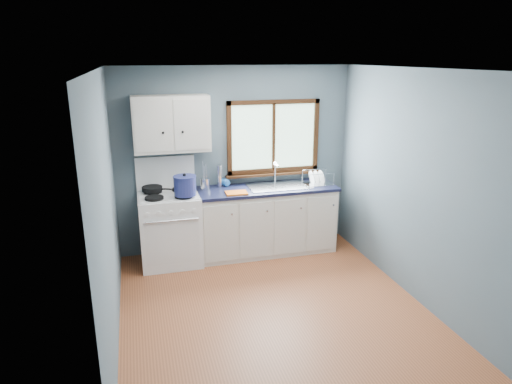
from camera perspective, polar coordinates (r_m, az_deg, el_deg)
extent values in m
cube|color=#9A522E|center=(5.08, 2.17, -14.46)|extent=(3.20, 3.60, 0.02)
cube|color=white|center=(4.35, 2.55, 15.26)|extent=(3.20, 3.60, 0.02)
cube|color=#506069|center=(6.25, -2.63, 4.04)|extent=(3.20, 0.02, 2.50)
cube|color=#506069|center=(3.01, 12.89, -10.81)|extent=(3.20, 0.02, 2.50)
cube|color=#506069|center=(4.38, -18.22, -2.40)|extent=(0.02, 3.60, 2.50)
cube|color=#506069|center=(5.26, 19.35, 0.64)|extent=(0.02, 3.60, 2.50)
cube|color=white|center=(6.02, -10.68, -4.60)|extent=(0.76, 0.65, 0.92)
cube|color=white|center=(6.11, -11.27, 2.37)|extent=(0.76, 0.05, 0.44)
cube|color=silver|center=(5.87, -10.92, -0.37)|extent=(0.72, 0.59, 0.01)
cylinder|color=black|center=(5.71, -12.61, -0.74)|extent=(0.23, 0.23, 0.03)
cylinder|color=black|center=(5.74, -9.02, -0.47)|extent=(0.23, 0.23, 0.03)
cylinder|color=black|center=(6.00, -12.76, 0.09)|extent=(0.23, 0.23, 0.03)
cylinder|color=black|center=(6.02, -9.35, 0.35)|extent=(0.23, 0.23, 0.03)
cylinder|color=silver|center=(5.62, -10.51, -3.57)|extent=(0.66, 0.02, 0.02)
cube|color=silver|center=(5.75, -10.37, -6.30)|extent=(0.66, 0.01, 0.55)
cube|color=silver|center=(6.27, 1.29, -3.64)|extent=(1.85, 0.60, 0.88)
cube|color=black|center=(6.44, 1.21, -6.92)|extent=(1.85, 0.54, 0.08)
cube|color=black|center=(6.12, 1.31, 0.40)|extent=(1.89, 0.64, 0.04)
cube|color=silver|center=(6.17, 2.92, 0.73)|extent=(0.84, 0.46, 0.01)
cube|color=silver|center=(6.13, 1.13, -0.06)|extent=(0.36, 0.40, 0.14)
cube|color=silver|center=(6.25, 4.65, 0.22)|extent=(0.36, 0.40, 0.14)
cylinder|color=silver|center=(6.32, 2.38, 2.41)|extent=(0.02, 0.02, 0.28)
cylinder|color=silver|center=(6.22, 2.59, 3.41)|extent=(0.02, 0.16, 0.02)
sphere|color=silver|center=(6.28, 2.39, 3.64)|extent=(0.04, 0.04, 0.04)
cube|color=#9EC6A8|center=(6.31, 2.16, 6.94)|extent=(1.22, 0.01, 0.92)
cube|color=#321A0B|center=(6.23, 2.26, 11.18)|extent=(1.30, 0.05, 0.06)
cube|color=#321A0B|center=(6.39, 2.16, 2.75)|extent=(1.30, 0.05, 0.06)
cube|color=#321A0B|center=(6.14, -3.36, 6.65)|extent=(0.06, 0.05, 1.00)
cube|color=#321A0B|center=(6.50, 7.48, 7.10)|extent=(0.06, 0.05, 1.00)
cube|color=#321A0B|center=(6.29, 2.21, 6.91)|extent=(0.03, 0.05, 0.92)
cube|color=#321A0B|center=(6.37, 2.24, 2.25)|extent=(1.36, 0.10, 0.03)
cube|color=silver|center=(5.85, -10.54, 8.38)|extent=(0.95, 0.32, 0.70)
cube|color=silver|center=(5.67, -12.81, 8.00)|extent=(0.44, 0.01, 0.62)
cube|color=silver|center=(5.71, -8.00, 8.30)|extent=(0.44, 0.01, 0.62)
sphere|color=black|center=(5.68, -11.53, 7.26)|extent=(0.03, 0.03, 0.03)
sphere|color=black|center=(5.70, -9.16, 7.42)|extent=(0.03, 0.03, 0.03)
cylinder|color=black|center=(5.98, -12.86, 0.42)|extent=(0.34, 0.34, 0.05)
cube|color=black|center=(5.92, -11.16, 0.36)|extent=(0.14, 0.08, 0.02)
cylinder|color=navy|center=(5.68, -8.87, 0.74)|extent=(0.35, 0.35, 0.23)
cylinder|color=navy|center=(5.65, -8.93, 1.92)|extent=(0.37, 0.37, 0.02)
sphere|color=black|center=(5.65, -8.94, 2.12)|extent=(0.05, 0.05, 0.04)
cylinder|color=silver|center=(6.05, -6.40, 1.02)|extent=(0.15, 0.15, 0.15)
cylinder|color=silver|center=(6.01, -6.25, 2.47)|extent=(0.01, 0.01, 0.22)
cylinder|color=silver|center=(6.02, -6.63, 2.66)|extent=(0.01, 0.01, 0.26)
cylinder|color=silver|center=(5.99, -6.47, 2.30)|extent=(0.01, 0.01, 0.20)
cylinder|color=silver|center=(6.13, -4.59, 2.02)|extent=(0.08, 0.08, 0.30)
imported|color=#205FA8|center=(6.12, -3.56, 1.80)|extent=(0.13, 0.13, 0.25)
cube|color=#D35E15|center=(5.84, -2.46, -0.11)|extent=(0.28, 0.21, 0.02)
cube|color=silver|center=(6.33, 7.72, 1.04)|extent=(0.38, 0.29, 0.01)
cylinder|color=silver|center=(6.12, 6.71, 1.33)|extent=(0.01, 0.01, 0.18)
cylinder|color=silver|center=(6.26, 9.72, 1.56)|extent=(0.01, 0.01, 0.18)
cylinder|color=silver|center=(6.36, 5.81, 1.95)|extent=(0.01, 0.01, 0.18)
cylinder|color=silver|center=(6.49, 8.72, 2.15)|extent=(0.01, 0.01, 0.18)
cylinder|color=silver|center=(6.17, 8.27, 2.24)|extent=(0.35, 0.01, 0.01)
cylinder|color=silver|center=(6.40, 7.31, 2.82)|extent=(0.35, 0.01, 0.01)
cylinder|color=white|center=(6.27, 7.01, 1.78)|extent=(0.05, 0.20, 0.19)
cylinder|color=white|center=(6.30, 7.60, 1.82)|extent=(0.05, 0.20, 0.19)
cylinder|color=white|center=(6.32, 8.19, 1.86)|extent=(0.05, 0.20, 0.19)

